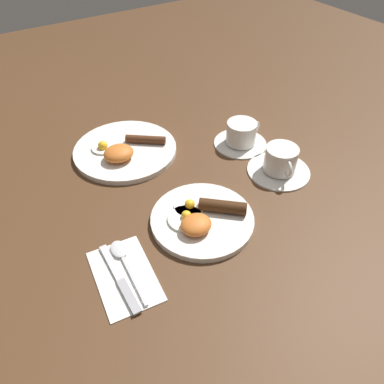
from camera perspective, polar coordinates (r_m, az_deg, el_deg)
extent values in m
plane|color=#4C301C|center=(0.86, 1.56, -4.55)|extent=(3.00, 3.00, 0.00)
cylinder|color=silver|center=(0.86, 1.57, -4.21)|extent=(0.24, 0.24, 0.01)
cylinder|color=white|center=(0.84, -0.99, -4.10)|extent=(0.08, 0.08, 0.01)
sphere|color=yellow|center=(0.84, -0.87, -3.59)|extent=(0.02, 0.02, 0.02)
cylinder|color=white|center=(0.87, -0.47, -2.27)|extent=(0.07, 0.07, 0.01)
sphere|color=yellow|center=(0.86, -0.34, -1.89)|extent=(0.02, 0.02, 0.02)
ellipsoid|color=orange|center=(0.81, 0.62, -5.00)|extent=(0.07, 0.06, 0.03)
cylinder|color=#391F0D|center=(0.86, 4.69, -2.22)|extent=(0.10, 0.09, 0.03)
cylinder|color=silver|center=(1.08, -10.12, 6.30)|extent=(0.29, 0.29, 0.01)
cylinder|color=white|center=(1.08, -13.27, 6.62)|extent=(0.07, 0.07, 0.01)
sphere|color=yellow|center=(1.07, -13.42, 6.87)|extent=(0.03, 0.03, 0.03)
ellipsoid|color=orange|center=(1.02, -11.12, 5.82)|extent=(0.08, 0.07, 0.04)
cylinder|color=#462514|center=(1.08, -7.09, 7.94)|extent=(0.10, 0.09, 0.02)
cylinder|color=silver|center=(1.02, 13.04, 3.26)|extent=(0.17, 0.17, 0.01)
cylinder|color=silver|center=(1.00, 13.37, 4.93)|extent=(0.08, 0.08, 0.07)
cylinder|color=brown|center=(0.98, 13.65, 6.37)|extent=(0.07, 0.07, 0.00)
torus|color=silver|center=(0.96, 14.26, 3.57)|extent=(0.02, 0.04, 0.04)
cylinder|color=silver|center=(1.10, 7.35, 7.44)|extent=(0.15, 0.15, 0.01)
cylinder|color=silver|center=(1.08, 7.52, 8.98)|extent=(0.08, 0.08, 0.06)
cylinder|color=brown|center=(1.07, 7.66, 10.29)|extent=(0.07, 0.07, 0.00)
torus|color=silver|center=(1.10, 9.38, 9.65)|extent=(0.04, 0.01, 0.04)
cube|color=white|center=(0.78, -10.24, -12.40)|extent=(0.13, 0.19, 0.01)
cube|color=silver|center=(0.80, -12.24, -10.42)|extent=(0.02, 0.10, 0.00)
cube|color=#9E9EA3|center=(0.74, -9.58, -15.38)|extent=(0.02, 0.08, 0.01)
ellipsoid|color=silver|center=(0.81, -11.09, -8.52)|extent=(0.04, 0.05, 0.01)
cube|color=silver|center=(0.76, -8.79, -13.18)|extent=(0.02, 0.13, 0.00)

